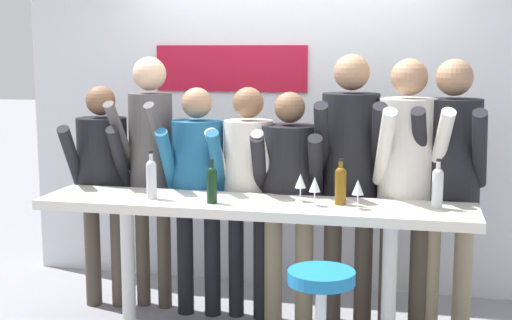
% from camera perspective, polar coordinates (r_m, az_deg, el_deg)
% --- Properties ---
extents(back_wall, '(4.33, 0.12, 2.54)m').
position_cam_1_polar(back_wall, '(5.62, 2.64, 2.69)').
color(back_wall, silver).
rests_on(back_wall, ground_plane).
extents(tasting_table, '(2.73, 0.54, 0.94)m').
position_cam_1_polar(tasting_table, '(4.47, -0.23, -5.09)').
color(tasting_table, silver).
rests_on(tasting_table, ground_plane).
extents(bar_stool, '(0.38, 0.38, 0.71)m').
position_cam_1_polar(bar_stool, '(3.92, 5.21, -12.16)').
color(bar_stool, silver).
rests_on(bar_stool, ground_plane).
extents(person_far_left, '(0.47, 0.56, 1.62)m').
position_cam_1_polar(person_far_left, '(5.24, -12.18, -0.96)').
color(person_far_left, '#473D33').
rests_on(person_far_left, ground_plane).
extents(person_left, '(0.40, 0.55, 1.82)m').
position_cam_1_polar(person_left, '(5.13, -8.44, 0.71)').
color(person_left, '#473D33').
rests_on(person_left, ground_plane).
extents(person_center_left, '(0.45, 0.54, 1.62)m').
position_cam_1_polar(person_center_left, '(4.96, -4.71, -1.35)').
color(person_center_left, black).
rests_on(person_center_left, ground_plane).
extents(person_center, '(0.43, 0.53, 1.62)m').
position_cam_1_polar(person_center, '(4.89, -0.65, -1.36)').
color(person_center, black).
rests_on(person_center, ground_plane).
extents(person_center_right, '(0.49, 0.57, 1.60)m').
position_cam_1_polar(person_center_right, '(4.82, 2.66, -1.88)').
color(person_center_right, gray).
rests_on(person_center_right, ground_plane).
extents(person_right, '(0.49, 0.60, 1.85)m').
position_cam_1_polar(person_right, '(4.82, 7.52, 0.06)').
color(person_right, '#473D33').
rests_on(person_right, ground_plane).
extents(person_far_right, '(0.51, 0.63, 1.82)m').
position_cam_1_polar(person_far_right, '(4.72, 11.98, -0.41)').
color(person_far_right, '#473D33').
rests_on(person_far_right, ground_plane).
extents(person_rightmost, '(0.50, 0.61, 1.82)m').
position_cam_1_polar(person_rightmost, '(4.77, 15.31, -0.48)').
color(person_rightmost, gray).
rests_on(person_rightmost, ground_plane).
extents(wine_bottle_0, '(0.07, 0.07, 0.30)m').
position_cam_1_polar(wine_bottle_0, '(4.36, 14.32, -2.03)').
color(wine_bottle_0, '#B7BCC1').
rests_on(wine_bottle_0, tasting_table).
extents(wine_bottle_1, '(0.06, 0.06, 0.28)m').
position_cam_1_polar(wine_bottle_1, '(4.38, -3.55, -1.85)').
color(wine_bottle_1, black).
rests_on(wine_bottle_1, tasting_table).
extents(wine_bottle_2, '(0.07, 0.07, 0.28)m').
position_cam_1_polar(wine_bottle_2, '(4.36, 6.78, -1.88)').
color(wine_bottle_2, brown).
rests_on(wine_bottle_2, tasting_table).
extents(wine_bottle_3, '(0.07, 0.07, 0.31)m').
position_cam_1_polar(wine_bottle_3, '(4.55, -8.37, -1.37)').
color(wine_bottle_3, '#B7BCC1').
rests_on(wine_bottle_3, tasting_table).
extents(wine_glass_0, '(0.07, 0.07, 0.18)m').
position_cam_1_polar(wine_glass_0, '(4.43, 3.58, -1.75)').
color(wine_glass_0, silver).
rests_on(wine_glass_0, tasting_table).
extents(wine_glass_1, '(0.07, 0.07, 0.18)m').
position_cam_1_polar(wine_glass_1, '(4.26, 8.15, -2.25)').
color(wine_glass_1, silver).
rests_on(wine_glass_1, tasting_table).
extents(wine_glass_2, '(0.07, 0.07, 0.18)m').
position_cam_1_polar(wine_glass_2, '(4.32, 4.72, -2.04)').
color(wine_glass_2, silver).
rests_on(wine_glass_2, tasting_table).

